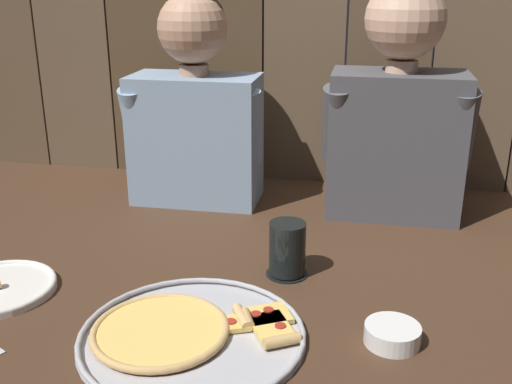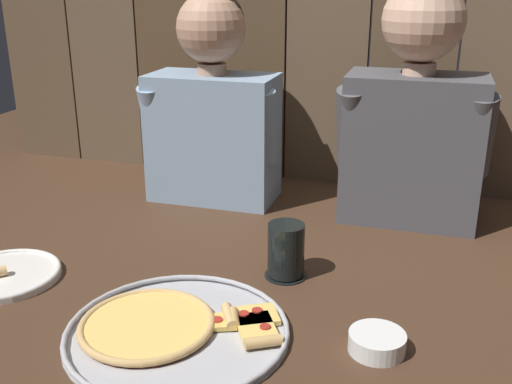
# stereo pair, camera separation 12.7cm
# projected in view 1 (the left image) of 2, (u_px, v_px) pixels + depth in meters

# --- Properties ---
(ground_plane) EXTENTS (3.20, 3.20, 0.00)m
(ground_plane) POSITION_uv_depth(u_px,v_px,m) (260.00, 292.00, 1.23)
(ground_plane) COLOR #422B1C
(pizza_tray) EXTENTS (0.41, 0.41, 0.03)m
(pizza_tray) POSITION_uv_depth(u_px,v_px,m) (185.00, 333.00, 1.07)
(pizza_tray) COLOR #B2B2B7
(pizza_tray) RESTS_ON ground
(drinking_glass) EXTENTS (0.09, 0.09, 0.12)m
(drinking_glass) POSITION_uv_depth(u_px,v_px,m) (287.00, 250.00, 1.28)
(drinking_glass) COLOR black
(drinking_glass) RESTS_ON ground
(dipping_bowl) EXTENTS (0.10, 0.10, 0.03)m
(dipping_bowl) POSITION_uv_depth(u_px,v_px,m) (392.00, 333.00, 1.06)
(dipping_bowl) COLOR white
(dipping_bowl) RESTS_ON ground
(diner_left) EXTENTS (0.39, 0.20, 0.58)m
(diner_left) POSITION_uv_depth(u_px,v_px,m) (195.00, 104.00, 1.64)
(diner_left) COLOR #849EB7
(diner_left) RESTS_ON ground
(diner_right) EXTENTS (0.38, 0.21, 0.61)m
(diner_right) POSITION_uv_depth(u_px,v_px,m) (399.00, 102.00, 1.54)
(diner_right) COLOR #4C4C51
(diner_right) RESTS_ON ground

